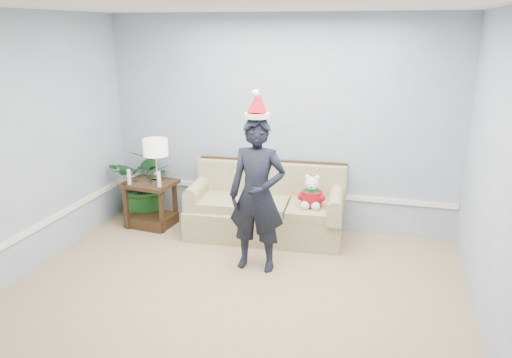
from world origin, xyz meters
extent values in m
cube|color=tan|center=(0.00, 0.00, -0.01)|extent=(4.50, 5.00, 0.02)
cube|color=white|center=(0.00, 0.00, 2.71)|extent=(4.50, 5.00, 0.02)
cube|color=#9CB1C7|center=(0.00, 2.51, 1.35)|extent=(4.50, 0.02, 2.70)
cube|color=white|center=(0.00, 2.48, 0.45)|extent=(4.48, 0.03, 0.06)
cube|color=#515D2C|center=(-0.06, 2.04, 0.18)|extent=(1.96, 0.94, 0.36)
cube|color=#515D2C|center=(-0.65, 2.00, 0.42)|extent=(0.61, 0.69, 0.11)
cube|color=#515D2C|center=(-0.06, 2.00, 0.42)|extent=(0.61, 0.69, 0.11)
cube|color=#515D2C|center=(0.53, 2.00, 0.42)|extent=(0.61, 0.69, 0.11)
cube|color=#515D2C|center=(-0.06, 2.35, 0.62)|extent=(1.92, 0.31, 0.51)
cube|color=black|center=(-0.06, 2.41, 0.87)|extent=(1.91, 0.18, 0.05)
cube|color=#515D2C|center=(-0.93, 2.04, 0.47)|extent=(0.22, 0.83, 0.22)
cube|color=#515D2C|center=(0.81, 2.04, 0.47)|extent=(0.22, 0.83, 0.22)
cube|color=#3B2715|center=(-1.59, 1.98, 0.58)|extent=(0.68, 0.59, 0.05)
cube|color=#3B2715|center=(-1.59, 1.98, 0.07)|extent=(0.61, 0.52, 0.14)
cube|color=#3B2715|center=(-1.84, 1.78, 0.30)|extent=(0.06, 0.06, 0.60)
cube|color=#3B2715|center=(-1.34, 1.78, 0.30)|extent=(0.06, 0.06, 0.60)
cube|color=#3B2715|center=(-1.84, 2.18, 0.30)|extent=(0.06, 0.06, 0.60)
cube|color=#3B2715|center=(-1.34, 2.18, 0.30)|extent=(0.06, 0.06, 0.60)
cylinder|color=silver|center=(-1.50, 2.03, 0.62)|extent=(0.15, 0.15, 0.03)
sphere|color=silver|center=(-1.50, 2.03, 0.70)|extent=(0.09, 0.09, 0.09)
cylinder|color=silver|center=(-1.50, 2.03, 0.84)|extent=(0.02, 0.02, 0.32)
cylinder|color=#F1DFC7|center=(-1.50, 2.03, 1.06)|extent=(0.32, 0.32, 0.22)
cylinder|color=silver|center=(-1.79, 1.81, 0.66)|extent=(0.05, 0.05, 0.11)
cylinder|color=white|center=(-1.79, 1.81, 0.75)|extent=(0.04, 0.04, 0.09)
cylinder|color=silver|center=(-1.37, 1.81, 0.66)|extent=(0.05, 0.05, 0.11)
cylinder|color=white|center=(-1.37, 1.81, 0.75)|extent=(0.04, 0.04, 0.09)
imported|color=#1E5C24|center=(-1.76, 2.24, 0.51)|extent=(0.98, 0.87, 1.01)
imported|color=black|center=(0.08, 1.18, 0.83)|extent=(0.61, 0.40, 1.66)
cylinder|color=white|center=(0.08, 1.18, 1.68)|extent=(0.26, 0.26, 0.05)
cone|color=#B41328|center=(0.08, 1.21, 1.80)|extent=(0.21, 0.28, 0.30)
sphere|color=white|center=(0.08, 1.12, 1.90)|extent=(0.08, 0.08, 0.08)
sphere|color=white|center=(0.53, 1.97, 0.59)|extent=(0.23, 0.23, 0.23)
cylinder|color=#B41328|center=(0.53, 1.97, 0.59)|extent=(0.25, 0.25, 0.16)
cylinder|color=#0F6629|center=(0.53, 1.97, 0.68)|extent=(0.17, 0.17, 0.03)
sphere|color=white|center=(0.47, 1.86, 0.52)|extent=(0.11, 0.11, 0.11)
sphere|color=white|center=(0.60, 1.86, 0.52)|extent=(0.11, 0.11, 0.11)
sphere|color=white|center=(0.53, 1.96, 0.76)|extent=(0.16, 0.16, 0.16)
sphere|color=black|center=(0.53, 1.86, 0.75)|extent=(0.02, 0.02, 0.02)
sphere|color=white|center=(0.48, 1.97, 0.83)|extent=(0.06, 0.06, 0.06)
sphere|color=white|center=(0.59, 1.97, 0.83)|extent=(0.06, 0.06, 0.06)
camera|label=1|loc=(1.38, -3.60, 2.52)|focal=35.00mm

